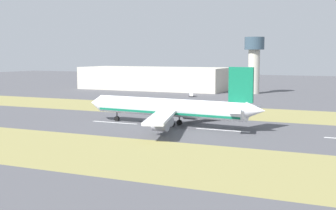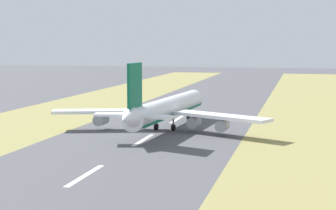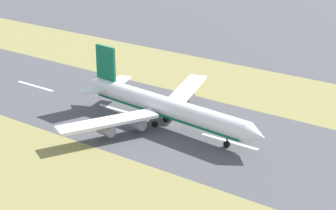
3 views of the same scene
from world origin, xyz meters
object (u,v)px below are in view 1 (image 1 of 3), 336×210
(terminal_building, at_px, (154,78))
(control_tower, at_px, (254,59))
(service_truck, at_px, (191,94))
(airplane_main_jet, at_px, (173,108))

(terminal_building, relative_size, control_tower, 2.93)
(service_truck, bearing_deg, control_tower, -37.29)
(airplane_main_jet, bearing_deg, terminal_building, 28.57)
(airplane_main_jet, relative_size, terminal_building, 0.66)
(terminal_building, height_order, control_tower, control_tower)
(terminal_building, xyz_separation_m, service_truck, (-40.59, -43.97, -5.93))
(control_tower, bearing_deg, terminal_building, 85.76)
(airplane_main_jet, xyz_separation_m, control_tower, (138.96, 7.66, 15.24))
(airplane_main_jet, distance_m, control_tower, 140.01)
(airplane_main_jet, distance_m, service_truck, 109.33)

